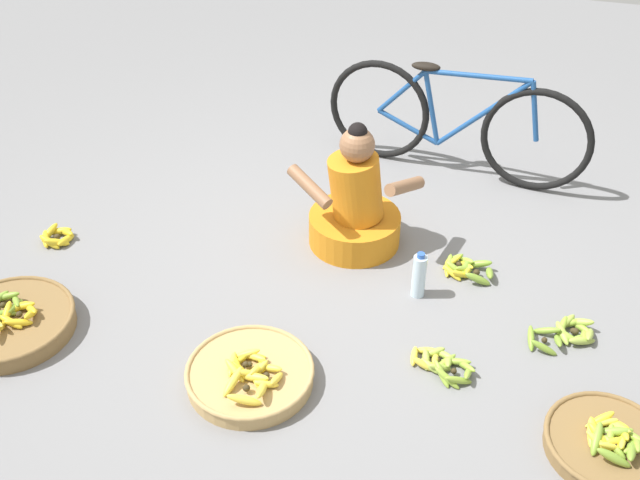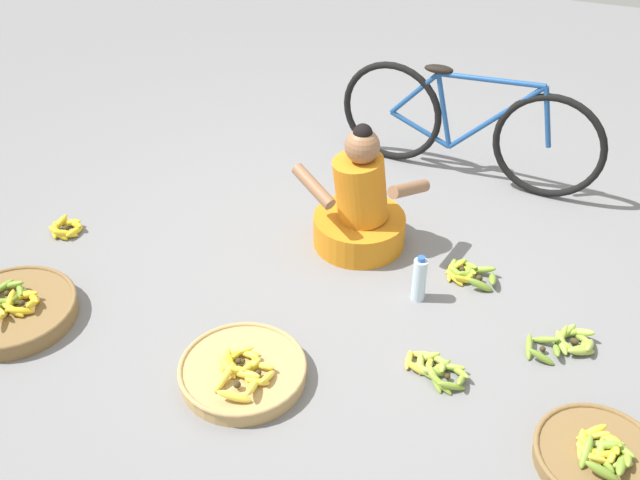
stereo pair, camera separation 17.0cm
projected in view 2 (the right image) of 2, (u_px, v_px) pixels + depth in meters
The scene contains 11 objects.
ground_plane at pixel (332, 271), 4.09m from camera, with size 10.00×10.00×0.00m, color slate.
vendor_woman_front at pixel (360, 208), 4.15m from camera, with size 0.73×0.54×0.76m.
bicycle_leaning at pixel (467, 126), 4.68m from camera, with size 1.70×0.25×0.73m.
banana_basket_near_bicycle at pixel (13, 310), 3.74m from camera, with size 0.63×0.63×0.17m.
banana_basket_mid_right at pixel (599, 456), 3.04m from camera, with size 0.53×0.53×0.15m.
banana_basket_mid_left at pixel (243, 371), 3.42m from camera, with size 0.59×0.59×0.15m.
loose_bananas_back_center at pixel (66, 228), 4.35m from camera, with size 0.21×0.21×0.09m.
loose_bananas_near_vendor at pixel (469, 273), 4.02m from camera, with size 0.30×0.24×0.10m.
loose_bananas_front_right at pixel (567, 343), 3.59m from camera, with size 0.34×0.30×0.10m.
loose_bananas_front_left at pixel (436, 369), 3.46m from camera, with size 0.32×0.24×0.09m.
water_bottle at pixel (419, 279), 3.83m from camera, with size 0.07×0.07×0.27m.
Camera 2 is at (1.01, -3.02, 2.56)m, focal length 42.00 mm.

